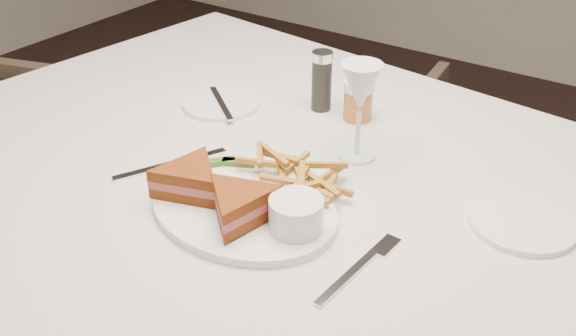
# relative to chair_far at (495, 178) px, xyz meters

# --- Properties ---
(chair_far) EXTENTS (0.63, 0.60, 0.59)m
(chair_far) POSITION_rel_chair_far_xyz_m (0.00, 0.00, 0.00)
(chair_far) COLOR #4D3C2F
(chair_far) RESTS_ON ground
(table_setting) EXTENTS (0.80, 0.62, 0.18)m
(table_setting) POSITION_rel_chair_far_xyz_m (-0.11, -0.97, 0.49)
(table_setting) COLOR white
(table_setting) RESTS_ON table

